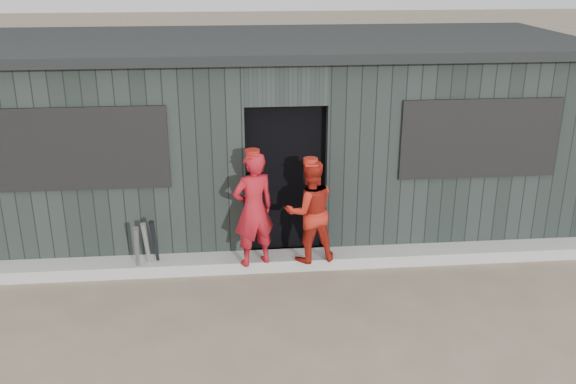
{
  "coord_description": "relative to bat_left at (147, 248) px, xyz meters",
  "views": [
    {
      "loc": [
        -0.68,
        -5.39,
        3.69
      ],
      "look_at": [
        0.0,
        1.8,
        1.0
      ],
      "focal_mm": 40.0,
      "sensor_mm": 36.0,
      "label": 1
    }
  ],
  "objects": [
    {
      "name": "dugout",
      "position": [
        1.71,
        1.76,
        0.93
      ],
      "size": [
        8.3,
        3.3,
        2.62
      ],
      "color": "black",
      "rests_on": "ground"
    },
    {
      "name": "bat_left",
      "position": [
        0.0,
        0.0,
        0.0
      ],
      "size": [
        0.11,
        0.2,
        0.71
      ],
      "primitive_type": "cone",
      "rotation": [
        0.18,
        0.0,
        -0.26
      ],
      "color": "#9A9AA2",
      "rests_on": "ground"
    },
    {
      "name": "curb",
      "position": [
        1.71,
        0.08,
        -0.28
      ],
      "size": [
        8.0,
        0.36,
        0.15
      ],
      "primitive_type": "cube",
      "color": "#A8A9A3",
      "rests_on": "ground"
    },
    {
      "name": "player_grey_back",
      "position": [
        2.38,
        0.61,
        0.2
      ],
      "size": [
        0.54,
        0.35,
        1.1
      ],
      "primitive_type": "imported",
      "rotation": [
        0.0,
        0.0,
        3.13
      ],
      "color": "#A9A9A9",
      "rests_on": "ground"
    },
    {
      "name": "bat_right",
      "position": [
        0.1,
        0.01,
        0.03
      ],
      "size": [
        0.1,
        0.33,
        0.76
      ],
      "primitive_type": "cone",
      "rotation": [
        0.34,
        0.0,
        -0.1
      ],
      "color": "black",
      "rests_on": "ground"
    },
    {
      "name": "bat_mid",
      "position": [
        -0.11,
        -0.11,
        0.01
      ],
      "size": [
        0.13,
        0.29,
        0.73
      ],
      "primitive_type": "cone",
      "rotation": [
        0.29,
        0.0,
        0.23
      ],
      "color": "slate",
      "rests_on": "ground"
    },
    {
      "name": "player_red_right",
      "position": [
        1.97,
        -0.06,
        0.44
      ],
      "size": [
        0.7,
        0.59,
        1.28
      ],
      "primitive_type": "imported",
      "rotation": [
        0.0,
        0.0,
        3.32
      ],
      "color": "#AE2215",
      "rests_on": "curb"
    },
    {
      "name": "ground",
      "position": [
        1.71,
        -1.74,
        -0.35
      ],
      "size": [
        80.0,
        80.0,
        0.0
      ],
      "primitive_type": "plane",
      "color": "#71614E",
      "rests_on": "ground"
    },
    {
      "name": "player_red_left",
      "position": [
        1.29,
        -0.11,
        0.5
      ],
      "size": [
        0.61,
        0.51,
        1.42
      ],
      "primitive_type": "imported",
      "rotation": [
        0.0,
        0.0,
        3.53
      ],
      "color": "#AC1521",
      "rests_on": "curb"
    }
  ]
}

